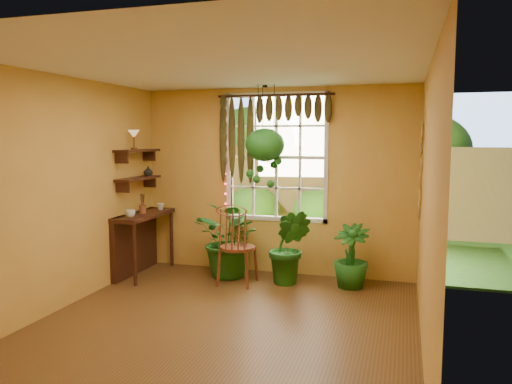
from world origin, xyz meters
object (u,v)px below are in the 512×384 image
at_px(counter_ledge, 138,236).
at_px(windsor_chair, 237,258).
at_px(hanging_basket, 265,148).
at_px(potted_plant_left, 231,239).
at_px(potted_plant_mid, 289,247).

distance_m(counter_ledge, windsor_chair, 1.57).
bearing_deg(hanging_basket, counter_ledge, -170.95).
bearing_deg(windsor_chair, counter_ledge, 177.27).
height_order(counter_ledge, potted_plant_left, potted_plant_left).
relative_size(potted_plant_mid, hanging_basket, 0.73).
distance_m(potted_plant_mid, hanging_basket, 1.40).
xyz_separation_m(windsor_chair, potted_plant_left, (-0.19, 0.31, 0.18)).
distance_m(counter_ledge, potted_plant_left, 1.39).
xyz_separation_m(counter_ledge, potted_plant_mid, (2.24, 0.11, -0.04)).
bearing_deg(potted_plant_left, windsor_chair, -58.97).
distance_m(potted_plant_left, potted_plant_mid, 0.87).
relative_size(windsor_chair, potted_plant_mid, 1.24).
bearing_deg(potted_plant_left, potted_plant_mid, -6.81).
xyz_separation_m(potted_plant_mid, hanging_basket, (-0.40, 0.18, 1.33)).
height_order(potted_plant_left, hanging_basket, hanging_basket).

